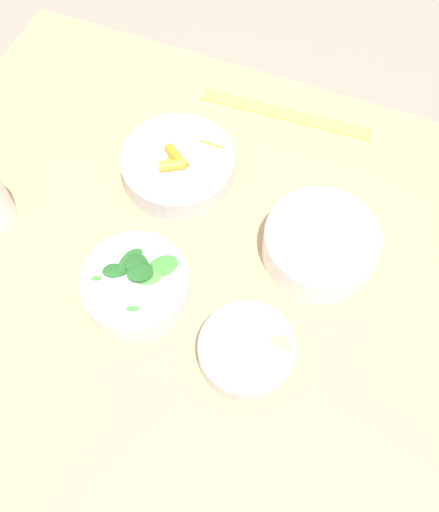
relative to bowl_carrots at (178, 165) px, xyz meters
name	(u,v)px	position (x,y,z in m)	size (l,w,h in m)	color
ground_plane	(184,397)	(0.05, -0.20, -0.80)	(10.00, 10.00, 0.00)	gray
dining_table	(165,306)	(0.05, -0.20, -0.15)	(0.99, 0.97, 0.77)	tan
bowl_carrots	(178,165)	(0.00, 0.00, 0.00)	(0.20, 0.20, 0.06)	silver
bowl_greens	(136,284)	(0.03, -0.23, 0.00)	(0.17, 0.17, 0.08)	silver
bowl_beans_hotdog	(320,244)	(0.27, -0.06, 0.00)	(0.18, 0.18, 0.06)	white
bowl_cookies	(247,350)	(0.23, -0.27, 0.00)	(0.15, 0.14, 0.04)	silver
ruler	(286,114)	(0.13, 0.20, -0.03)	(0.33, 0.05, 0.00)	#EADB4C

